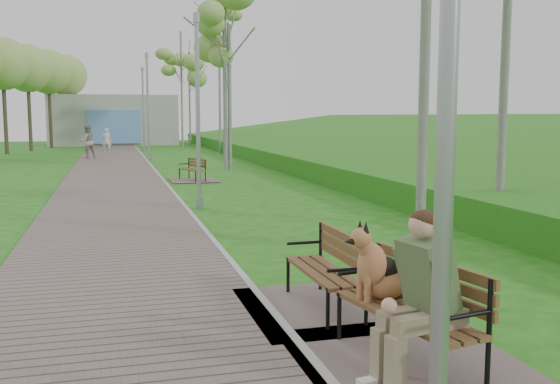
{
  "coord_description": "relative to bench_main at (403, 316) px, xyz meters",
  "views": [
    {
      "loc": [
        -1.8,
        -2.01,
        2.35
      ],
      "look_at": [
        0.53,
        6.59,
        1.26
      ],
      "focal_mm": 40.0,
      "sensor_mm": 36.0,
      "label": 1
    }
  ],
  "objects": [
    {
      "name": "pedestrian_near",
      "position": [
        -2.8,
        35.95,
        0.28
      ],
      "size": [
        0.64,
        0.48,
        1.59
      ],
      "primitive_type": "imported",
      "rotation": [
        0.0,
        0.0,
        2.97
      ],
      "color": "silver",
      "rests_on": "ground"
    },
    {
      "name": "bench_second",
      "position": [
        -0.12,
        1.87,
        -0.29
      ],
      "size": [
        1.93,
        2.15,
        1.19
      ],
      "color": "#675753",
      "rests_on": "ground"
    },
    {
      "name": "birch_distant_a",
      "position": [
        2.35,
        39.32,
        6.15
      ],
      "size": [
        2.27,
        2.27,
        8.48
      ],
      "color": "silver",
      "rests_on": "ground"
    },
    {
      "name": "embankment",
      "position": [
        11.24,
        16.93,
        -0.51
      ],
      "size": [
        14.0,
        70.0,
        1.6
      ],
      "primitive_type": "cube",
      "color": "#3F8C26",
      "rests_on": "ground"
    },
    {
      "name": "lamp_post_near",
      "position": [
        -0.47,
        -1.48,
        2.04
      ],
      "size": [
        0.21,
        0.21,
        5.47
      ],
      "color": "#929599",
      "rests_on": "ground"
    },
    {
      "name": "pedestrian_far",
      "position": [
        -3.8,
        30.77,
        0.43
      ],
      "size": [
        1.11,
        0.99,
        1.89
      ],
      "primitive_type": "imported",
      "rotation": [
        0.0,
        0.0,
        3.5
      ],
      "color": "gray",
      "rests_on": "ground"
    },
    {
      "name": "birch_far_c",
      "position": [
        3.99,
        33.14,
        8.05
      ],
      "size": [
        2.59,
        2.59,
        10.9
      ],
      "color": "silver",
      "rests_on": "ground"
    },
    {
      "name": "kerb",
      "position": [
        -0.76,
        18.43,
        -0.48
      ],
      "size": [
        0.1,
        67.0,
        0.05
      ],
      "primitive_type": "cube",
      "color": "#999993",
      "rests_on": "ground"
    },
    {
      "name": "birch_distant_b",
      "position": [
        3.61,
        45.1,
        5.48
      ],
      "size": [
        2.46,
        2.46,
        7.63
      ],
      "color": "silver",
      "rests_on": "ground"
    },
    {
      "name": "lamp_post_second",
      "position": [
        -0.42,
        10.64,
        1.76
      ],
      "size": [
        0.19,
        0.19,
        4.86
      ],
      "color": "#929599",
      "rests_on": "ground"
    },
    {
      "name": "building_north",
      "position": [
        -2.26,
        47.9,
        1.49
      ],
      "size": [
        10.0,
        5.2,
        4.0
      ],
      "color": "#9E9E99",
      "rests_on": "ground"
    },
    {
      "name": "birch_mid_c",
      "position": [
        2.33,
        22.07,
        5.97
      ],
      "size": [
        2.59,
        2.59,
        8.25
      ],
      "color": "silver",
      "rests_on": "ground"
    },
    {
      "name": "birch_far_b",
      "position": [
        2.53,
        22.12,
        4.63
      ],
      "size": [
        2.23,
        2.23,
        6.54
      ],
      "color": "silver",
      "rests_on": "ground"
    },
    {
      "name": "bench_third",
      "position": [
        0.26,
        17.39,
        -0.32
      ],
      "size": [
        1.65,
        1.83,
        1.01
      ],
      "color": "#675753",
      "rests_on": "ground"
    },
    {
      "name": "lamp_post_third",
      "position": [
        -0.58,
        29.16,
        2.14
      ],
      "size": [
        0.22,
        0.22,
        5.67
      ],
      "color": "#929599",
      "rests_on": "ground"
    },
    {
      "name": "lamp_post_far",
      "position": [
        -0.35,
        38.49,
        2.11
      ],
      "size": [
        0.22,
        0.22,
        5.62
      ],
      "color": "#929599",
      "rests_on": "ground"
    },
    {
      "name": "bench_main",
      "position": [
        0.0,
        0.0,
        0.0
      ],
      "size": [
        2.06,
        2.29,
        1.8
      ],
      "color": "#675753",
      "rests_on": "ground"
    },
    {
      "name": "walkway",
      "position": [
        -2.51,
        18.43,
        -0.49
      ],
      "size": [
        3.5,
        67.0,
        0.04
      ],
      "primitive_type": "cube",
      "color": "#675753",
      "rests_on": "ground"
    }
  ]
}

